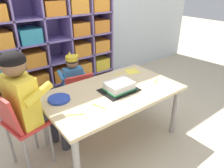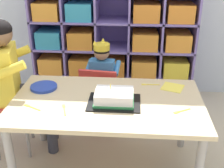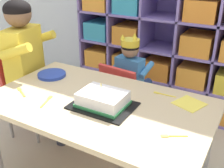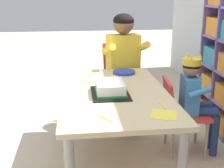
% 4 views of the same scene
% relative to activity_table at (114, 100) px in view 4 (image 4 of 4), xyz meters
% --- Properties ---
extents(ground, '(16.00, 16.00, 0.00)m').
position_rel_activity_table_xyz_m(ground, '(0.00, 0.00, -0.51)').
color(ground, beige).
extents(activity_table, '(1.30, 0.76, 0.58)m').
position_rel_activity_table_xyz_m(activity_table, '(0.00, 0.00, 0.00)').
color(activity_table, '#D1B789').
rests_on(activity_table, ground).
extents(classroom_chair_blue, '(0.37, 0.38, 0.62)m').
position_rel_activity_table_xyz_m(classroom_chair_blue, '(-0.11, 0.54, -0.15)').
color(classroom_chair_blue, red).
rests_on(classroom_chair_blue, ground).
extents(child_with_crown, '(0.31, 0.31, 0.82)m').
position_rel_activity_table_xyz_m(child_with_crown, '(-0.10, 0.65, -0.00)').
color(child_with_crown, '#3D7FBC').
rests_on(child_with_crown, ground).
extents(classroom_chair_adult_side, '(0.38, 0.39, 0.78)m').
position_rel_activity_table_xyz_m(classroom_chair_adult_side, '(-0.83, 0.17, -0.03)').
color(classroom_chair_adult_side, red).
rests_on(classroom_chair_adult_side, ground).
extents(adult_helper_seated, '(0.47, 0.45, 1.07)m').
position_rel_activity_table_xyz_m(adult_helper_seated, '(-0.71, 0.20, 0.16)').
color(adult_helper_seated, yellow).
rests_on(adult_helper_seated, ground).
extents(birthday_cake_on_tray, '(0.35, 0.26, 0.12)m').
position_rel_activity_table_xyz_m(birthday_cake_on_tray, '(0.05, -0.03, 0.11)').
color(birthday_cake_on_tray, black).
rests_on(birthday_cake_on_tray, activity_table).
extents(paper_plate_stack, '(0.19, 0.19, 0.02)m').
position_rel_activity_table_xyz_m(paper_plate_stack, '(-0.48, 0.15, 0.08)').
color(paper_plate_stack, '#233DA3').
rests_on(paper_plate_stack, activity_table).
extents(paper_napkin_square, '(0.19, 0.19, 0.00)m').
position_rel_activity_table_xyz_m(paper_napkin_square, '(0.46, 0.23, 0.07)').
color(paper_napkin_square, '#F4DB4C').
rests_on(paper_napkin_square, activity_table).
extents(fork_near_child_seat, '(0.06, 0.14, 0.00)m').
position_rel_activity_table_xyz_m(fork_near_child_seat, '(-0.26, -0.14, 0.07)').
color(fork_near_child_seat, yellow).
rests_on(fork_near_child_seat, activity_table).
extents(fork_by_napkin, '(0.13, 0.08, 0.00)m').
position_rel_activity_table_xyz_m(fork_by_napkin, '(-0.48, -0.13, 0.07)').
color(fork_by_napkin, yellow).
rests_on(fork_by_napkin, activity_table).
extents(fork_at_table_front_edge, '(0.14, 0.02, 0.00)m').
position_rel_activity_table_xyz_m(fork_at_table_front_edge, '(0.29, 0.27, 0.07)').
color(fork_at_table_front_edge, yellow).
rests_on(fork_at_table_front_edge, activity_table).
extents(fork_beside_plate_stack, '(0.12, 0.08, 0.00)m').
position_rel_activity_table_xyz_m(fork_beside_plate_stack, '(0.48, -0.11, 0.07)').
color(fork_beside_plate_stack, yellow).
rests_on(fork_beside_plate_stack, activity_table).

